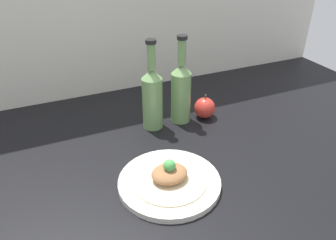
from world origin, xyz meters
TOP-DOWN VIEW (x-y plane):
  - ground_plane at (0.00, 0.00)cm, footprint 180.00×110.00cm
  - plate at (-9.50, -7.44)cm, footprint 26.06×26.06cm
  - plated_food at (-9.50, -7.44)cm, footprint 19.24×19.24cm
  - cider_bottle_left at (-2.99, 20.67)cm, footprint 6.47×6.47cm
  - cider_bottle_right at (6.97, 20.67)cm, footprint 6.47×6.47cm
  - apple at (15.34, 19.16)cm, footprint 7.15×7.15cm

SIDE VIEW (x-z plane):
  - ground_plane at x=0.00cm, z-range -4.00..0.00cm
  - plate at x=-9.50cm, z-range 0.06..1.99cm
  - plated_food at x=-9.50cm, z-range 0.10..6.22cm
  - apple at x=15.34cm, z-range -0.68..7.84cm
  - cider_bottle_left at x=-2.99cm, z-range -3.49..25.56cm
  - cider_bottle_right at x=6.97cm, z-range -3.49..25.56cm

